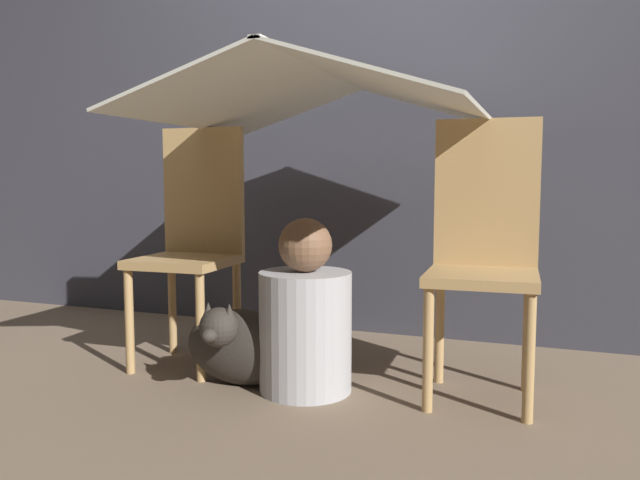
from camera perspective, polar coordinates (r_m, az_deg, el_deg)
ground_plane at (r=2.41m, az=-0.76°, el=-13.44°), size 8.80×8.80×0.00m
wall_back at (r=3.21m, az=5.44°, el=13.87°), size 7.00×0.05×2.50m
chair_left at (r=2.71m, az=-11.50°, el=0.26°), size 0.39×0.39×1.01m
chair_right at (r=2.32m, az=14.74°, el=-0.69°), size 0.40×0.40×1.01m
sheet_canopy at (r=2.38m, az=-0.00°, el=13.28°), size 1.21×1.11×0.20m
person_front at (r=2.32m, az=-1.34°, el=-7.37°), size 0.34×0.34×0.64m
dog at (r=2.41m, az=-7.38°, el=-9.47°), size 0.46×0.37×0.35m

